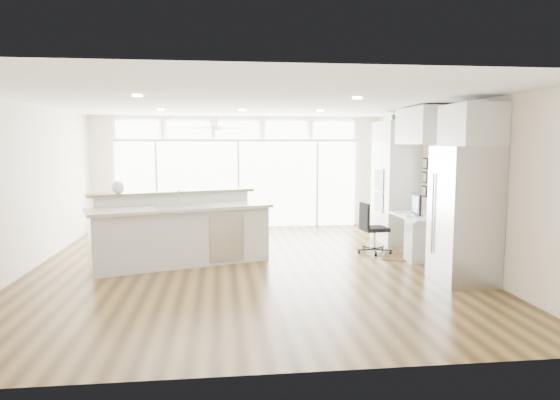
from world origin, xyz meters
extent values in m
cube|color=#412D14|center=(0.00, 0.00, -0.01)|extent=(7.00, 8.00, 0.02)
cube|color=white|center=(0.00, 0.00, 2.70)|extent=(7.00, 8.00, 0.02)
cube|color=white|center=(0.00, 4.00, 1.35)|extent=(7.00, 0.04, 2.70)
cube|color=white|center=(0.00, -4.00, 1.35)|extent=(7.00, 0.04, 2.70)
cube|color=white|center=(-3.50, 0.00, 1.35)|extent=(0.04, 8.00, 2.70)
cube|color=white|center=(3.50, 0.00, 1.35)|extent=(0.04, 8.00, 2.70)
cube|color=white|center=(0.00, 3.94, 1.05)|extent=(5.80, 0.06, 2.08)
cube|color=white|center=(0.00, 3.94, 2.38)|extent=(5.90, 0.06, 0.40)
cube|color=white|center=(3.46, 0.30, 1.55)|extent=(0.04, 0.85, 0.85)
cube|color=silver|center=(-0.50, 2.80, 2.48)|extent=(1.16, 1.16, 0.32)
cube|color=white|center=(0.00, 0.20, 2.68)|extent=(3.40, 3.00, 0.02)
cube|color=silver|center=(3.17, 1.80, 1.25)|extent=(0.64, 1.20, 2.50)
cube|color=silver|center=(3.13, 0.30, 0.38)|extent=(0.72, 1.30, 0.76)
cube|color=silver|center=(3.17, 0.30, 2.35)|extent=(0.64, 1.30, 0.64)
cube|color=#B2B3B7|center=(3.11, -1.35, 1.00)|extent=(0.76, 0.90, 2.00)
cube|color=silver|center=(3.17, -1.35, 2.30)|extent=(0.64, 0.90, 0.60)
cube|color=black|center=(3.46, 0.92, 1.40)|extent=(0.06, 0.22, 0.80)
cube|color=silver|center=(-1.10, 0.26, 0.60)|extent=(3.25, 2.05, 1.21)
cube|color=#31210F|center=(2.95, 0.25, 0.01)|extent=(1.15, 1.02, 0.01)
cube|color=black|center=(2.42, 0.71, 0.47)|extent=(0.53, 0.50, 0.94)
sphere|color=white|center=(-2.13, 0.34, 1.32)|extent=(0.26, 0.26, 0.21)
cube|color=black|center=(3.05, 0.30, 0.96)|extent=(0.13, 0.49, 0.40)
cube|color=silver|center=(2.88, 0.30, 0.77)|extent=(0.18, 0.36, 0.02)
imported|color=#296029|center=(3.17, 1.80, 2.62)|extent=(0.31, 0.34, 0.25)
camera|label=1|loc=(-0.42, -8.20, 2.02)|focal=32.00mm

